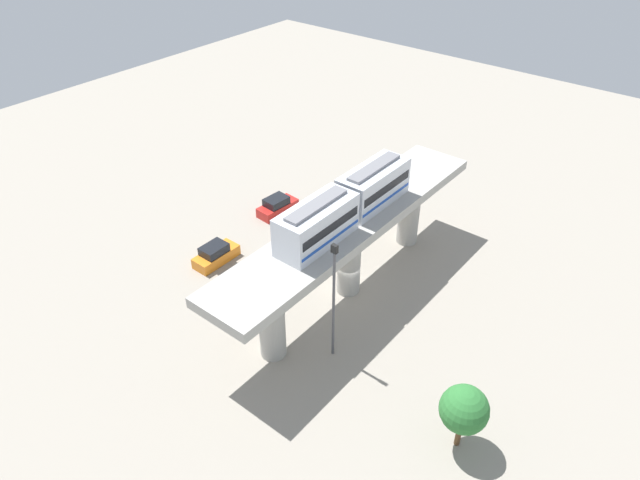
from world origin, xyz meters
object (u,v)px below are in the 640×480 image
train (346,204)px  parked_car_orange (216,255)px  parked_car_red (277,206)px  tree_near_viaduct (464,410)px  signal_post (334,297)px

train → parked_car_orange: train is taller
train → parked_car_red: (12.59, -5.73, -7.96)m
train → tree_near_viaduct: (-14.11, 6.99, -5.43)m
train → parked_car_orange: (11.39, 3.62, -7.96)m
train → signal_post: size_ratio=1.39×
parked_car_orange → parked_car_red: size_ratio=0.97×
parked_car_red → parked_car_orange: bearing=101.9°
parked_car_red → signal_post: size_ratio=0.44×
train → tree_near_viaduct: size_ratio=2.83×
signal_post → tree_near_viaduct: bearing=173.8°
train → signal_post: 7.51m
train → tree_near_viaduct: 16.65m
train → tree_near_viaduct: bearing=153.6°
train → signal_post: train is taller
train → tree_near_viaduct: train is taller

